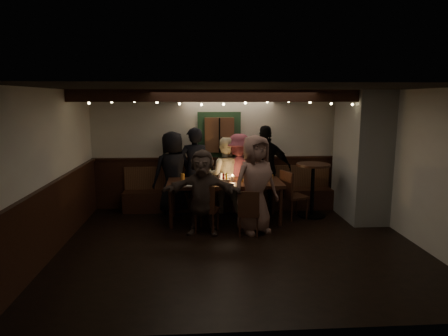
{
  "coord_description": "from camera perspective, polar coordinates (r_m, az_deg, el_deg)",
  "views": [
    {
      "loc": [
        -0.68,
        -6.35,
        2.45
      ],
      "look_at": [
        -0.15,
        1.6,
        1.05
      ],
      "focal_mm": 32.0,
      "sensor_mm": 36.0,
      "label": 1
    }
  ],
  "objects": [
    {
      "name": "high_top",
      "position": [
        8.5,
        12.55,
        -2.13
      ],
      "size": [
        0.7,
        0.7,
        1.11
      ],
      "color": "black",
      "rests_on": "ground"
    },
    {
      "name": "person_d",
      "position": [
        8.59,
        2.15,
        -0.77
      ],
      "size": [
        1.12,
        0.67,
        1.7
      ],
      "primitive_type": "imported",
      "rotation": [
        0.0,
        0.0,
        3.11
      ],
      "color": "brown",
      "rests_on": "ground"
    },
    {
      "name": "person_f",
      "position": [
        7.2,
        -3.1,
        -3.48
      ],
      "size": [
        1.49,
        0.68,
        1.55
      ],
      "primitive_type": "imported",
      "rotation": [
        0.0,
        0.0,
        -0.16
      ],
      "color": "#3E2F28",
      "rests_on": "ground"
    },
    {
      "name": "chair_near_right",
      "position": [
        7.15,
        3.6,
        -6.09
      ],
      "size": [
        0.46,
        0.46,
        0.84
      ],
      "color": "black",
      "rests_on": "ground"
    },
    {
      "name": "room",
      "position": [
        8.08,
        8.73,
        0.05
      ],
      "size": [
        6.02,
        5.01,
        2.62
      ],
      "color": "black",
      "rests_on": "ground"
    },
    {
      "name": "dining_table",
      "position": [
        7.94,
        0.08,
        -2.43
      ],
      "size": [
        2.28,
        0.98,
        0.99
      ],
      "color": "black",
      "rests_on": "ground"
    },
    {
      "name": "chair_near_left",
      "position": [
        7.3,
        -2.67,
        -5.48
      ],
      "size": [
        0.51,
        0.51,
        0.9
      ],
      "color": "black",
      "rests_on": "ground"
    },
    {
      "name": "person_g",
      "position": [
        7.29,
        4.49,
        -2.32
      ],
      "size": [
        1.04,
        0.88,
        1.8
      ],
      "primitive_type": "imported",
      "rotation": [
        0.0,
        0.0,
        0.42
      ],
      "color": "#815A50",
      "rests_on": "ground"
    },
    {
      "name": "person_c",
      "position": [
        8.58,
        0.12,
        -1.01
      ],
      "size": [
        0.86,
        0.71,
        1.63
      ],
      "primitive_type": "imported",
      "rotation": [
        0.0,
        0.0,
        3.01
      ],
      "color": "beige",
      "rests_on": "ground"
    },
    {
      "name": "person_a",
      "position": [
        8.58,
        -7.31,
        -0.64
      ],
      "size": [
        1.02,
        0.87,
        1.76
      ],
      "primitive_type": "imported",
      "rotation": [
        0.0,
        0.0,
        3.57
      ],
      "color": "black",
      "rests_on": "ground"
    },
    {
      "name": "person_b",
      "position": [
        8.61,
        -4.26,
        -0.29
      ],
      "size": [
        0.71,
        0.5,
        1.84
      ],
      "primitive_type": "imported",
      "rotation": [
        0.0,
        0.0,
        3.24
      ],
      "color": "black",
      "rests_on": "ground"
    },
    {
      "name": "person_e",
      "position": [
        8.68,
        5.98,
        -0.11
      ],
      "size": [
        1.15,
        0.59,
        1.88
      ],
      "primitive_type": "imported",
      "rotation": [
        0.0,
        0.0,
        3.02
      ],
      "color": "black",
      "rests_on": "ground"
    },
    {
      "name": "chair_end",
      "position": [
        8.23,
        9.51,
        -3.44
      ],
      "size": [
        0.58,
        0.58,
        1.0
      ],
      "color": "black",
      "rests_on": "ground"
    }
  ]
}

